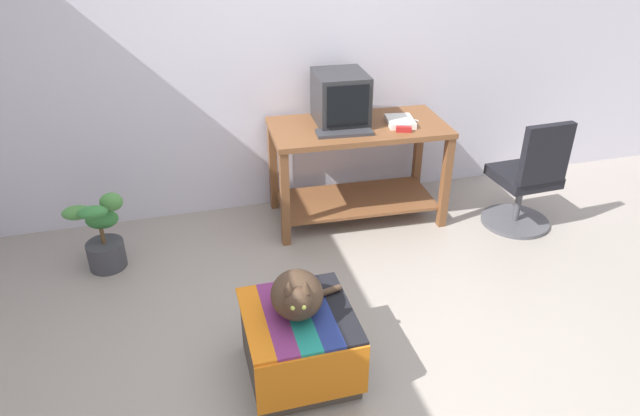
% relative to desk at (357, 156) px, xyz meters
% --- Properties ---
extents(ground_plane, '(14.00, 14.00, 0.00)m').
position_rel_desk_xyz_m(ground_plane, '(-0.45, -1.60, -0.53)').
color(ground_plane, '#9E9389').
extents(back_wall, '(8.00, 0.10, 2.60)m').
position_rel_desk_xyz_m(back_wall, '(-0.45, 0.45, 0.77)').
color(back_wall, silver).
rests_on(back_wall, ground_plane).
extents(desk, '(1.34, 0.71, 0.78)m').
position_rel_desk_xyz_m(desk, '(0.00, 0.00, 0.00)').
color(desk, brown).
rests_on(desk, ground_plane).
extents(tv_monitor, '(0.38, 0.45, 0.38)m').
position_rel_desk_xyz_m(tv_monitor, '(-0.12, 0.09, 0.43)').
color(tv_monitor, '#28282B').
rests_on(tv_monitor, desk).
extents(keyboard, '(0.41, 0.19, 0.02)m').
position_rel_desk_xyz_m(keyboard, '(-0.16, -0.14, 0.26)').
color(keyboard, '#333338').
rests_on(keyboard, desk).
extents(book, '(0.23, 0.27, 0.04)m').
position_rel_desk_xyz_m(book, '(0.30, -0.06, 0.27)').
color(book, white).
rests_on(book, desk).
extents(ottoman_with_blanket, '(0.56, 0.61, 0.40)m').
position_rel_desk_xyz_m(ottoman_with_blanket, '(-0.83, -1.54, -0.33)').
color(ottoman_with_blanket, '#4C4238').
rests_on(ottoman_with_blanket, ground_plane).
extents(cat, '(0.43, 0.40, 0.28)m').
position_rel_desk_xyz_m(cat, '(-0.83, -1.53, -0.01)').
color(cat, '#473323').
rests_on(cat, ottoman_with_blanket).
extents(potted_plant, '(0.39, 0.30, 0.55)m').
position_rel_desk_xyz_m(potted_plant, '(-1.89, -0.21, -0.29)').
color(potted_plant, '#3D3D42').
rests_on(potted_plant, ground_plane).
extents(office_chair, '(0.52, 0.52, 0.89)m').
position_rel_desk_xyz_m(office_chair, '(1.18, -0.49, -0.14)').
color(office_chair, '#4C4C51').
rests_on(office_chair, ground_plane).
extents(stapler, '(0.12, 0.07, 0.04)m').
position_rel_desk_xyz_m(stapler, '(0.27, -0.22, 0.27)').
color(stapler, '#A31E1E').
rests_on(stapler, desk).
extents(pen, '(0.07, 0.13, 0.01)m').
position_rel_desk_xyz_m(pen, '(0.43, 0.01, 0.25)').
color(pen, '#B7B7BC').
rests_on(pen, desk).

